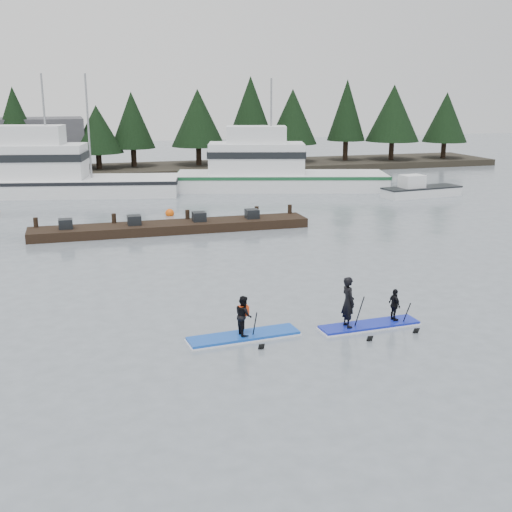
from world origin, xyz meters
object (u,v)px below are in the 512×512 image
object	(u,v)px
fishing_boat_large	(54,185)
fishing_boat_medium	(275,180)
floating_dock	(172,227)
paddleboard_duo	(365,311)
paddleboard_solo	(244,326)

from	to	relation	value
fishing_boat_large	fishing_boat_medium	bearing A→B (deg)	5.29
floating_dock	fishing_boat_large	bearing A→B (deg)	112.98
floating_dock	paddleboard_duo	size ratio (longest dim) A/B	4.44
fishing_boat_large	paddleboard_duo	world-z (taller)	fishing_boat_large
fishing_boat_large	floating_dock	xyz separation A→B (m)	(6.09, -14.95, -0.47)
paddleboard_duo	paddleboard_solo	bearing A→B (deg)	174.10
fishing_boat_large	paddleboard_duo	bearing A→B (deg)	-60.32
fishing_boat_medium	paddleboard_duo	world-z (taller)	fishing_boat_medium
paddleboard_duo	floating_dock	bearing A→B (deg)	100.03
fishing_boat_medium	paddleboard_solo	xyz separation A→B (m)	(-10.63, -28.81, -0.27)
fishing_boat_medium	floating_dock	xyz separation A→B (m)	(-10.18, -12.90, -0.43)
floating_dock	paddleboard_duo	world-z (taller)	paddleboard_duo
paddleboard_duo	fishing_boat_medium	bearing A→B (deg)	74.81
fishing_boat_medium	paddleboard_duo	bearing A→B (deg)	-86.75
fishing_boat_large	floating_dock	distance (m)	16.15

